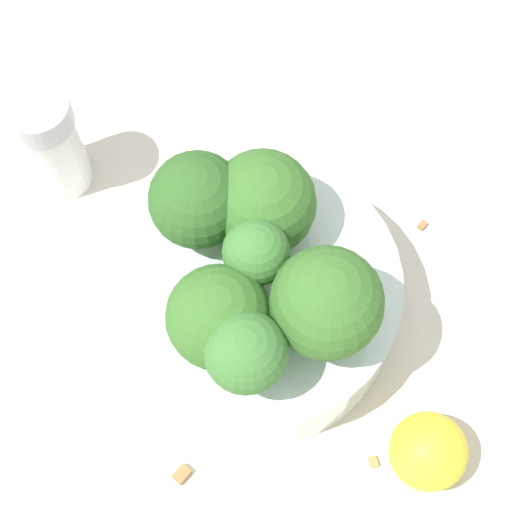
# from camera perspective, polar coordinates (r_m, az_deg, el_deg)

# --- Properties ---
(ground_plane) EXTENTS (3.00, 3.00, 0.00)m
(ground_plane) POSITION_cam_1_polar(r_m,az_deg,el_deg) (0.50, 0.00, -3.80)
(ground_plane) COLOR beige
(bowl) EXTENTS (0.16, 0.16, 0.05)m
(bowl) POSITION_cam_1_polar(r_m,az_deg,el_deg) (0.48, 0.00, -2.79)
(bowl) COLOR silver
(bowl) RESTS_ON ground_plane
(broccoli_floret_0) EXTENTS (0.05, 0.05, 0.05)m
(broccoli_floret_0) POSITION_cam_1_polar(r_m,az_deg,el_deg) (0.42, -2.85, -3.92)
(broccoli_floret_0) COLOR #7A9E5B
(broccoli_floret_0) RESTS_ON bowl
(broccoli_floret_1) EXTENTS (0.06, 0.06, 0.07)m
(broccoli_floret_1) POSITION_cam_1_polar(r_m,az_deg,el_deg) (0.41, 4.73, -3.15)
(broccoli_floret_1) COLOR #8EB770
(broccoli_floret_1) RESTS_ON bowl
(broccoli_floret_2) EXTENTS (0.03, 0.03, 0.05)m
(broccoli_floret_2) POSITION_cam_1_polar(r_m,az_deg,el_deg) (0.42, 0.35, -0.21)
(broccoli_floret_2) COLOR #8EB770
(broccoli_floret_2) RESTS_ON bowl
(broccoli_floret_3) EXTENTS (0.05, 0.05, 0.06)m
(broccoli_floret_3) POSITION_cam_1_polar(r_m,az_deg,el_deg) (0.44, -3.92, 3.71)
(broccoli_floret_3) COLOR #84AD66
(broccoli_floret_3) RESTS_ON bowl
(broccoli_floret_4) EXTENTS (0.06, 0.06, 0.06)m
(broccoli_floret_4) POSITION_cam_1_polar(r_m,az_deg,el_deg) (0.44, 0.43, 3.52)
(broccoli_floret_4) COLOR #8EB770
(broccoli_floret_4) RESTS_ON bowl
(broccoli_floret_5) EXTENTS (0.04, 0.04, 0.06)m
(broccoli_floret_5) POSITION_cam_1_polar(r_m,az_deg,el_deg) (0.40, -0.69, -6.50)
(broccoli_floret_5) COLOR #8EB770
(broccoli_floret_5) RESTS_ON bowl
(pepper_shaker) EXTENTS (0.04, 0.04, 0.08)m
(pepper_shaker) POSITION_cam_1_polar(r_m,az_deg,el_deg) (0.52, -13.56, 7.37)
(pepper_shaker) COLOR silver
(pepper_shaker) RESTS_ON ground_plane
(lemon_wedge) EXTENTS (0.04, 0.04, 0.04)m
(lemon_wedge) POSITION_cam_1_polar(r_m,az_deg,el_deg) (0.47, 11.41, -12.65)
(lemon_wedge) COLOR yellow
(lemon_wedge) RESTS_ON ground_plane
(almond_crumb_0) EXTENTS (0.00, 0.01, 0.01)m
(almond_crumb_0) POSITION_cam_1_polar(r_m,az_deg,el_deg) (0.53, 11.06, 2.10)
(almond_crumb_0) COLOR olive
(almond_crumb_0) RESTS_ON ground_plane
(almond_crumb_1) EXTENTS (0.01, 0.01, 0.01)m
(almond_crumb_1) POSITION_cam_1_polar(r_m,az_deg,el_deg) (0.48, 7.85, -13.41)
(almond_crumb_1) COLOR #AD7F4C
(almond_crumb_1) RESTS_ON ground_plane
(almond_crumb_2) EXTENTS (0.01, 0.01, 0.01)m
(almond_crumb_2) POSITION_cam_1_polar(r_m,az_deg,el_deg) (0.47, -4.99, -14.25)
(almond_crumb_2) COLOR olive
(almond_crumb_2) RESTS_ON ground_plane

